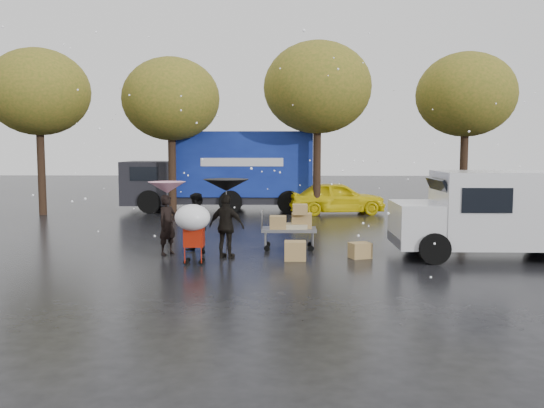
{
  "coord_description": "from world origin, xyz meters",
  "views": [
    {
      "loc": [
        1.3,
        -13.77,
        2.78
      ],
      "look_at": [
        0.89,
        1.0,
        1.35
      ],
      "focal_mm": 38.0,
      "sensor_mm": 36.0,
      "label": 1
    }
  ],
  "objects_px": {
    "vendor_cart": "(292,223)",
    "person_pink": "(168,225)",
    "yellow_taxi": "(337,198)",
    "blue_truck": "(225,171)",
    "shopping_cart": "(193,221)",
    "person_black": "(227,226)",
    "white_van": "(497,212)"
  },
  "relations": [
    {
      "from": "vendor_cart",
      "to": "yellow_taxi",
      "type": "distance_m",
      "value": 8.94
    },
    {
      "from": "person_black",
      "to": "blue_truck",
      "type": "distance_m",
      "value": 11.28
    },
    {
      "from": "person_pink",
      "to": "shopping_cart",
      "type": "xyz_separation_m",
      "value": [
        0.89,
        -1.36,
        0.28
      ]
    },
    {
      "from": "person_pink",
      "to": "person_black",
      "type": "height_order",
      "value": "person_black"
    },
    {
      "from": "blue_truck",
      "to": "yellow_taxi",
      "type": "height_order",
      "value": "blue_truck"
    },
    {
      "from": "shopping_cart",
      "to": "yellow_taxi",
      "type": "bearing_deg",
      "value": 68.3
    },
    {
      "from": "person_pink",
      "to": "white_van",
      "type": "height_order",
      "value": "white_van"
    },
    {
      "from": "white_van",
      "to": "yellow_taxi",
      "type": "distance_m",
      "value": 10.25
    },
    {
      "from": "person_black",
      "to": "blue_truck",
      "type": "bearing_deg",
      "value": -65.09
    },
    {
      "from": "person_pink",
      "to": "white_van",
      "type": "distance_m",
      "value": 8.51
    },
    {
      "from": "shopping_cart",
      "to": "yellow_taxi",
      "type": "xyz_separation_m",
      "value": [
        4.35,
        10.93,
        -0.37
      ]
    },
    {
      "from": "vendor_cart",
      "to": "yellow_taxi",
      "type": "bearing_deg",
      "value": 77.26
    },
    {
      "from": "white_van",
      "to": "blue_truck",
      "type": "bearing_deg",
      "value": 126.88
    },
    {
      "from": "shopping_cart",
      "to": "yellow_taxi",
      "type": "height_order",
      "value": "shopping_cart"
    },
    {
      "from": "blue_truck",
      "to": "white_van",
      "type": "bearing_deg",
      "value": -53.12
    },
    {
      "from": "white_van",
      "to": "person_black",
      "type": "bearing_deg",
      "value": -177.15
    },
    {
      "from": "person_black",
      "to": "yellow_taxi",
      "type": "relative_size",
      "value": 0.4
    },
    {
      "from": "person_pink",
      "to": "vendor_cart",
      "type": "distance_m",
      "value": 3.38
    },
    {
      "from": "vendor_cart",
      "to": "yellow_taxi",
      "type": "height_order",
      "value": "yellow_taxi"
    },
    {
      "from": "person_pink",
      "to": "person_black",
      "type": "relative_size",
      "value": 0.97
    },
    {
      "from": "person_black",
      "to": "vendor_cart",
      "type": "relative_size",
      "value": 1.07
    },
    {
      "from": "person_pink",
      "to": "person_black",
      "type": "xyz_separation_m",
      "value": [
        1.6,
        -0.48,
        0.03
      ]
    },
    {
      "from": "shopping_cart",
      "to": "blue_truck",
      "type": "height_order",
      "value": "blue_truck"
    },
    {
      "from": "vendor_cart",
      "to": "blue_truck",
      "type": "height_order",
      "value": "blue_truck"
    },
    {
      "from": "person_black",
      "to": "vendor_cart",
      "type": "height_order",
      "value": "person_black"
    },
    {
      "from": "vendor_cart",
      "to": "person_pink",
      "type": "bearing_deg",
      "value": -165.43
    },
    {
      "from": "person_black",
      "to": "vendor_cart",
      "type": "xyz_separation_m",
      "value": [
        1.67,
        1.32,
        -0.09
      ]
    },
    {
      "from": "person_pink",
      "to": "blue_truck",
      "type": "bearing_deg",
      "value": 32.77
    },
    {
      "from": "person_pink",
      "to": "vendor_cart",
      "type": "bearing_deg",
      "value": -40.68
    },
    {
      "from": "white_van",
      "to": "blue_truck",
      "type": "distance_m",
      "value": 13.56
    },
    {
      "from": "white_van",
      "to": "yellow_taxi",
      "type": "xyz_separation_m",
      "value": [
        -3.26,
        9.7,
        -0.47
      ]
    },
    {
      "from": "blue_truck",
      "to": "shopping_cart",
      "type": "bearing_deg",
      "value": -87.52
    }
  ]
}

